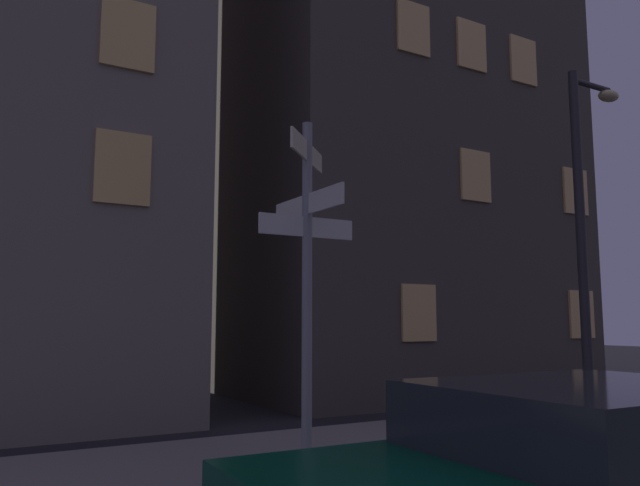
{
  "coord_description": "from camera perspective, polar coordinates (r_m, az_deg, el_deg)",
  "views": [
    {
      "loc": [
        -4.91,
        -0.27,
        1.8
      ],
      "look_at": [
        -1.2,
        6.05,
        2.72
      ],
      "focal_mm": 35.52,
      "sensor_mm": 36.0,
      "label": 1
    }
  ],
  "objects": [
    {
      "name": "sidewalk_kerb",
      "position": [
        8.93,
        3.74,
        -18.3
      ],
      "size": [
        40.0,
        3.46,
        0.14
      ],
      "primitive_type": "cube",
      "color": "gray",
      "rests_on": "ground_plane"
    },
    {
      "name": "signpost",
      "position": [
        7.4,
        -1.18,
        -1.37
      ],
      "size": [
        1.25,
        1.59,
        4.04
      ],
      "color": "gray",
      "rests_on": "sidewalk_kerb"
    },
    {
      "name": "street_lamp",
      "position": [
        11.36,
        22.83,
        2.4
      ],
      "size": [
        1.24,
        0.28,
        5.87
      ],
      "color": "#2D2D30",
      "rests_on": "sidewalk_kerb"
    },
    {
      "name": "building_right_block",
      "position": [
        19.34,
        5.01,
        16.11
      ],
      "size": [
        8.79,
        7.83,
        18.86
      ],
      "color": "#4C443D",
      "rests_on": "ground_plane"
    }
  ]
}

